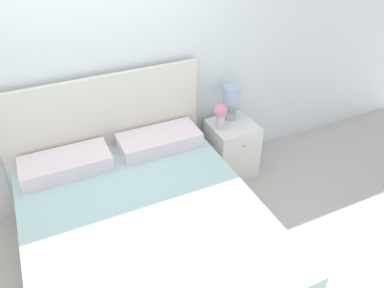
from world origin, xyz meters
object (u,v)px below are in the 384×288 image
object	(u,v)px
bed	(143,230)
nightstand	(231,148)
flower_vase	(220,114)
table_lamp	(232,98)

from	to	relation	value
bed	nightstand	size ratio (longest dim) A/B	3.55
bed	flower_vase	bearing A→B (deg)	33.42
bed	flower_vase	xyz separation A→B (m)	(1.07, 0.71, 0.44)
bed	flower_vase	distance (m)	1.36
nightstand	bed	bearing A→B (deg)	-149.85
nightstand	table_lamp	distance (m)	0.55
bed	nightstand	distance (m)	1.42
nightstand	table_lamp	world-z (taller)	table_lamp
bed	nightstand	xyz separation A→B (m)	(1.23, 0.72, -0.01)
nightstand	table_lamp	size ratio (longest dim) A/B	1.57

